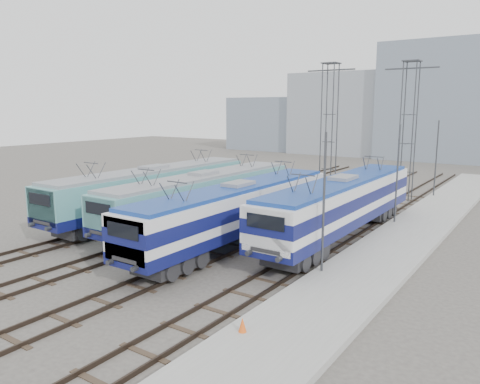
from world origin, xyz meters
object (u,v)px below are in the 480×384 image
Objects in this scene: catenary_tower_east at (408,125)px; mast_rear at (436,160)px; locomotive_far_right at (341,202)px; mast_front at (324,206)px; mast_mid at (397,176)px; locomotive_center_left at (202,195)px; locomotive_far_left at (152,188)px; catenary_tower_west at (329,124)px; safety_cone at (242,325)px; locomotive_center_right at (237,209)px.

mast_rear is (2.10, 2.00, -3.14)m from catenary_tower_east.
mast_front reaches higher than locomotive_far_right.
locomotive_far_right is 5.65m from mast_mid.
mast_rear is (1.85, 17.22, 1.15)m from locomotive_far_right.
catenary_tower_east reaches higher than locomotive_far_right.
locomotive_center_left is 11.73m from mast_front.
mast_rear is (10.85, 19.74, 1.28)m from locomotive_center_left.
locomotive_far_right is (9.00, 2.52, 0.13)m from locomotive_center_left.
locomotive_far_right is 15.81m from catenary_tower_east.
mast_mid is (1.85, 5.22, 1.15)m from locomotive_far_right.
locomotive_far_left is 1.03× the size of locomotive_center_left.
catenary_tower_west is (6.75, 15.93, 4.36)m from locomotive_far_left.
mast_rear is at bearing 90.60° from safety_cone.
mast_mid is at bearing 90.97° from safety_cone.
locomotive_far_left is 13.77m from locomotive_far_right.
safety_cone is at bearing -89.40° from mast_rear.
locomotive_center_right is 6.76m from mast_front.
catenary_tower_east is 1.71× the size of mast_mid.
safety_cone is (0.33, -19.36, -2.94)m from mast_mid.
locomotive_far_left is at bearing -112.96° from catenary_tower_west.
catenary_tower_west is (2.25, 15.74, 4.42)m from locomotive_center_left.
locomotive_far_left is 19.48m from safety_cone.
catenary_tower_east is at bearing 17.10° from catenary_tower_west.
locomotive_far_right is at bearing 105.26° from mast_front.
mast_rear reaches higher than locomotive_far_left.
mast_front reaches higher than locomotive_far_left.
mast_rear is (6.35, 22.05, 1.23)m from locomotive_center_right.
catenary_tower_east is 1.71× the size of mast_front.
locomotive_far_right is (13.50, 2.71, 0.06)m from locomotive_far_left.
mast_front is at bearing -90.00° from mast_rear.
locomotive_center_left is at bearing -116.26° from catenary_tower_east.
mast_mid is (6.35, 10.05, 1.23)m from locomotive_center_right.
locomotive_far_left is 2.62× the size of mast_rear.
locomotive_far_left is 17.32m from mast_mid.
catenary_tower_west is 1.00× the size of catenary_tower_east.
locomotive_far_right is 1.54× the size of catenary_tower_east.
safety_cone is at bearing -89.03° from mast_mid.
catenary_tower_east reaches higher than mast_front.
locomotive_center_right is (9.00, -2.12, -0.02)m from locomotive_far_left.
locomotive_far_right is 15.45m from catenary_tower_west.
locomotive_far_right is 17.35m from mast_rear.
mast_front is 1.00× the size of mast_mid.
locomotive_far_right is 34.80× the size of safety_cone.
mast_mid is 13.22× the size of safety_cone.
locomotive_center_right is 2.53× the size of mast_front.
locomotive_center_right is (4.50, -2.32, 0.05)m from locomotive_center_left.
locomotive_far_left is 1.53× the size of catenary_tower_west.
locomotive_far_right is at bearing -109.52° from mast_mid.
catenary_tower_east reaches higher than locomotive_center_right.
mast_front reaches higher than locomotive_center_right.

